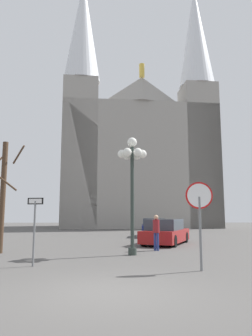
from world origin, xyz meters
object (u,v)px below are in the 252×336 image
(cathedral, at_px, (138,150))
(one_way_arrow_sign, at_px, (35,224))
(street_lamp, at_px, (132,168))
(pedestrian_walking, at_px, (156,229))
(bare_tree, at_px, (3,194))
(parked_car_far_navy, at_px, (154,228))
(stop_sign, at_px, (199,207))
(parked_car_near_red, at_px, (165,232))

(cathedral, bearing_deg, one_way_arrow_sign, -99.74)
(cathedral, xyz_separation_m, street_lamp, (-2.06, -29.23, -6.85))
(one_way_arrow_sign, bearing_deg, pedestrian_walking, 44.00)
(bare_tree, bearing_deg, one_way_arrow_sign, -56.46)
(parked_car_far_navy, xyz_separation_m, pedestrian_walking, (-0.94, -9.46, 0.35))
(stop_sign, height_order, parked_car_near_red, stop_sign)
(stop_sign, relative_size, one_way_arrow_sign, 1.20)
(parked_car_far_navy, relative_size, pedestrian_walking, 2.51)
(stop_sign, xyz_separation_m, parked_car_far_navy, (0.21, 14.95, -1.27))
(parked_car_far_navy, bearing_deg, stop_sign, -90.79)
(bare_tree, bearing_deg, stop_sign, -30.70)
(stop_sign, relative_size, street_lamp, 0.53)
(cathedral, relative_size, stop_sign, 12.72)
(street_lamp, bearing_deg, stop_sign, -63.33)
(cathedral, xyz_separation_m, pedestrian_walking, (-0.84, -27.62, -9.60))
(one_way_arrow_sign, xyz_separation_m, bare_tree, (-2.44, 3.68, 1.25))
(street_lamp, xyz_separation_m, pedestrian_walking, (1.22, 1.61, -2.75))
(one_way_arrow_sign, distance_m, parked_car_near_red, 9.58)
(one_way_arrow_sign, bearing_deg, stop_sign, -10.26)
(street_lamp, height_order, bare_tree, street_lamp)
(one_way_arrow_sign, bearing_deg, street_lamp, 40.10)
(one_way_arrow_sign, height_order, pedestrian_walking, one_way_arrow_sign)
(stop_sign, distance_m, bare_tree, 9.15)
(cathedral, bearing_deg, pedestrian_walking, -91.75)
(bare_tree, height_order, pedestrian_walking, bare_tree)
(bare_tree, relative_size, parked_car_near_red, 1.03)
(bare_tree, xyz_separation_m, parked_car_far_navy, (8.05, 10.30, -1.99))
(street_lamp, bearing_deg, one_way_arrow_sign, -139.90)
(parked_car_near_red, bearing_deg, street_lamp, -113.85)
(bare_tree, bearing_deg, pedestrian_walking, 6.71)
(cathedral, height_order, bare_tree, cathedral)
(cathedral, xyz_separation_m, bare_tree, (-7.95, -28.46, -7.97))
(bare_tree, relative_size, parked_car_far_navy, 1.19)
(parked_car_far_navy, height_order, pedestrian_walking, pedestrian_walking)
(pedestrian_walking, bearing_deg, cathedral, 88.25)
(cathedral, relative_size, street_lamp, 6.78)
(cathedral, relative_size, pedestrian_walking, 20.56)
(bare_tree, relative_size, pedestrian_walking, 3.00)
(stop_sign, relative_size, pedestrian_walking, 1.62)
(street_lamp, bearing_deg, pedestrian_walking, 52.75)
(street_lamp, distance_m, pedestrian_walking, 3.41)
(stop_sign, bearing_deg, parked_car_far_navy, 89.21)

